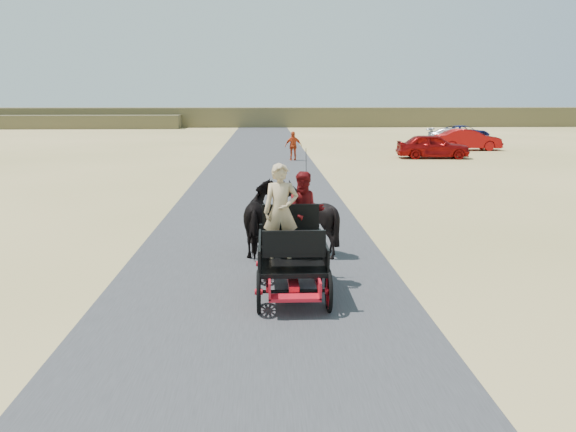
{
  "coord_description": "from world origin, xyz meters",
  "views": [
    {
      "loc": [
        0.16,
        -11.51,
        3.72
      ],
      "look_at": [
        0.66,
        0.34,
        1.2
      ],
      "focal_mm": 35.0,
      "sensor_mm": 36.0,
      "label": 1
    }
  ],
  "objects_px": {
    "horse_left": "(263,218)",
    "pedestrian": "(293,146)",
    "carriage": "(292,276)",
    "horse_right": "(308,218)",
    "car_d": "(464,132)",
    "car_a": "(433,146)",
    "car_c": "(455,136)",
    "car_b": "(468,140)"
  },
  "relations": [
    {
      "from": "car_a",
      "to": "car_c",
      "type": "relative_size",
      "value": 1.0
    },
    {
      "from": "car_d",
      "to": "car_b",
      "type": "bearing_deg",
      "value": 155.03
    },
    {
      "from": "horse_left",
      "to": "car_a",
      "type": "xyz_separation_m",
      "value": [
        10.47,
        21.14,
        -0.1
      ]
    },
    {
      "from": "pedestrian",
      "to": "car_d",
      "type": "height_order",
      "value": "pedestrian"
    },
    {
      "from": "car_a",
      "to": "horse_right",
      "type": "bearing_deg",
      "value": 160.08
    },
    {
      "from": "horse_left",
      "to": "pedestrian",
      "type": "distance_m",
      "value": 20.36
    },
    {
      "from": "pedestrian",
      "to": "car_c",
      "type": "xyz_separation_m",
      "value": [
        13.61,
        11.19,
        -0.22
      ]
    },
    {
      "from": "car_a",
      "to": "car_b",
      "type": "relative_size",
      "value": 0.97
    },
    {
      "from": "carriage",
      "to": "car_c",
      "type": "bearing_deg",
      "value": 66.7
    },
    {
      "from": "carriage",
      "to": "horse_left",
      "type": "relative_size",
      "value": 1.2
    },
    {
      "from": "horse_left",
      "to": "car_b",
      "type": "relative_size",
      "value": 0.44
    },
    {
      "from": "carriage",
      "to": "car_a",
      "type": "distance_m",
      "value": 26.1
    },
    {
      "from": "horse_left",
      "to": "car_d",
      "type": "distance_m",
      "value": 40.66
    },
    {
      "from": "car_a",
      "to": "car_d",
      "type": "relative_size",
      "value": 0.98
    },
    {
      "from": "car_a",
      "to": "pedestrian",
      "type": "bearing_deg",
      "value": 99.63
    },
    {
      "from": "horse_left",
      "to": "carriage",
      "type": "bearing_deg",
      "value": 100.39
    },
    {
      "from": "car_a",
      "to": "car_c",
      "type": "bearing_deg",
      "value": -21.54
    },
    {
      "from": "car_a",
      "to": "car_c",
      "type": "height_order",
      "value": "car_a"
    },
    {
      "from": "car_c",
      "to": "car_d",
      "type": "bearing_deg",
      "value": 5.51
    },
    {
      "from": "horse_right",
      "to": "car_b",
      "type": "height_order",
      "value": "horse_right"
    },
    {
      "from": "horse_right",
      "to": "car_d",
      "type": "distance_m",
      "value": 40.18
    },
    {
      "from": "pedestrian",
      "to": "car_c",
      "type": "distance_m",
      "value": 17.62
    },
    {
      "from": "pedestrian",
      "to": "car_b",
      "type": "bearing_deg",
      "value": -158.5
    },
    {
      "from": "car_b",
      "to": "horse_right",
      "type": "bearing_deg",
      "value": 153.37
    },
    {
      "from": "carriage",
      "to": "car_a",
      "type": "xyz_separation_m",
      "value": [
        9.92,
        24.14,
        0.39
      ]
    },
    {
      "from": "horse_right",
      "to": "pedestrian",
      "type": "distance_m",
      "value": 20.29
    },
    {
      "from": "horse_left",
      "to": "horse_right",
      "type": "bearing_deg",
      "value": -180.0
    },
    {
      "from": "car_c",
      "to": "carriage",
      "type": "bearing_deg",
      "value": -171.67
    },
    {
      "from": "carriage",
      "to": "pedestrian",
      "type": "bearing_deg",
      "value": 86.97
    },
    {
      "from": "horse_right",
      "to": "pedestrian",
      "type": "bearing_deg",
      "value": -91.93
    },
    {
      "from": "car_c",
      "to": "horse_right",
      "type": "bearing_deg",
      "value": -172.8
    },
    {
      "from": "car_a",
      "to": "carriage",
      "type": "bearing_deg",
      "value": 161.64
    },
    {
      "from": "horse_right",
      "to": "car_b",
      "type": "distance_m",
      "value": 29.62
    },
    {
      "from": "car_a",
      "to": "car_c",
      "type": "xyz_separation_m",
      "value": [
        4.93,
        10.33,
        -0.11
      ]
    },
    {
      "from": "pedestrian",
      "to": "car_c",
      "type": "relative_size",
      "value": 0.39
    },
    {
      "from": "horse_right",
      "to": "car_c",
      "type": "xyz_separation_m",
      "value": [
        14.29,
        31.47,
        -0.21
      ]
    },
    {
      "from": "car_c",
      "to": "car_d",
      "type": "height_order",
      "value": "car_c"
    },
    {
      "from": "horse_right",
      "to": "car_a",
      "type": "relative_size",
      "value": 0.38
    },
    {
      "from": "horse_right",
      "to": "car_a",
      "type": "bearing_deg",
      "value": -113.89
    },
    {
      "from": "carriage",
      "to": "horse_left",
      "type": "bearing_deg",
      "value": 100.39
    },
    {
      "from": "horse_left",
      "to": "pedestrian",
      "type": "bearing_deg",
      "value": -95.02
    },
    {
      "from": "car_c",
      "to": "horse_left",
      "type": "bearing_deg",
      "value": -174.44
    }
  ]
}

